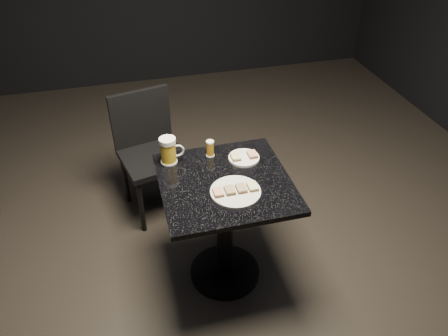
{
  "coord_description": "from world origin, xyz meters",
  "views": [
    {
      "loc": [
        -0.47,
        -1.79,
        2.2
      ],
      "look_at": [
        0.0,
        0.02,
        0.82
      ],
      "focal_mm": 35.0,
      "sensor_mm": 36.0,
      "label": 1
    }
  ],
  "objects_px": {
    "table": "(225,214)",
    "chair": "(149,147)",
    "plate_small": "(244,158)",
    "beer_mug": "(169,150)",
    "plate_large": "(236,192)",
    "beer_tumbler": "(210,148)"
  },
  "relations": [
    {
      "from": "table",
      "to": "chair",
      "type": "xyz_separation_m",
      "value": [
        -0.34,
        0.81,
        -0.01
      ]
    },
    {
      "from": "plate_small",
      "to": "beer_mug",
      "type": "xyz_separation_m",
      "value": [
        -0.42,
        0.08,
        0.07
      ]
    },
    {
      "from": "plate_small",
      "to": "chair",
      "type": "distance_m",
      "value": 0.85
    },
    {
      "from": "plate_large",
      "to": "beer_tumbler",
      "type": "distance_m",
      "value": 0.37
    },
    {
      "from": "plate_large",
      "to": "beer_mug",
      "type": "height_order",
      "value": "beer_mug"
    },
    {
      "from": "table",
      "to": "plate_large",
      "type": "bearing_deg",
      "value": -76.62
    },
    {
      "from": "chair",
      "to": "table",
      "type": "bearing_deg",
      "value": -67.42
    },
    {
      "from": "plate_large",
      "to": "beer_mug",
      "type": "xyz_separation_m",
      "value": [
        -0.29,
        0.36,
        0.07
      ]
    },
    {
      "from": "plate_large",
      "to": "chair",
      "type": "height_order",
      "value": "chair"
    },
    {
      "from": "table",
      "to": "beer_mug",
      "type": "height_order",
      "value": "beer_mug"
    },
    {
      "from": "beer_tumbler",
      "to": "chair",
      "type": "xyz_separation_m",
      "value": [
        -0.31,
        0.56,
        -0.3
      ]
    },
    {
      "from": "table",
      "to": "plate_small",
      "type": "bearing_deg",
      "value": 47.02
    },
    {
      "from": "plate_large",
      "to": "chair",
      "type": "distance_m",
      "value": 1.02
    },
    {
      "from": "plate_large",
      "to": "table",
      "type": "distance_m",
      "value": 0.28
    },
    {
      "from": "table",
      "to": "chair",
      "type": "bearing_deg",
      "value": 112.58
    },
    {
      "from": "beer_mug",
      "to": "beer_tumbler",
      "type": "distance_m",
      "value": 0.24
    },
    {
      "from": "plate_small",
      "to": "beer_mug",
      "type": "distance_m",
      "value": 0.43
    },
    {
      "from": "beer_mug",
      "to": "beer_tumbler",
      "type": "bearing_deg",
      "value": 1.44
    },
    {
      "from": "plate_large",
      "to": "chair",
      "type": "xyz_separation_m",
      "value": [
        -0.36,
        0.92,
        -0.26
      ]
    },
    {
      "from": "beer_mug",
      "to": "chair",
      "type": "height_order",
      "value": "beer_mug"
    },
    {
      "from": "table",
      "to": "beer_tumbler",
      "type": "relative_size",
      "value": 7.65
    },
    {
      "from": "plate_large",
      "to": "chair",
      "type": "relative_size",
      "value": 0.3
    }
  ]
}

